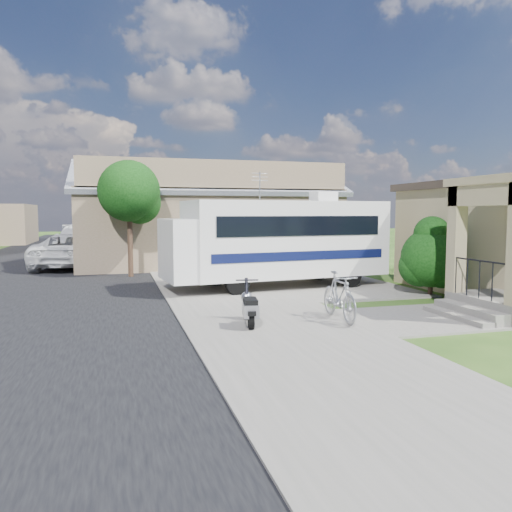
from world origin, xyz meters
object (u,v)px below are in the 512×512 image
object	(u,v)px
motorhome	(278,239)
scooter	(249,308)
bicycle	(339,299)
garden_hose	(445,309)
van	(79,240)
pickup_truck	(74,251)
shrub	(432,255)

from	to	relation	value
motorhome	scooter	xyz separation A→B (m)	(-2.45, -5.36, -1.20)
motorhome	bicycle	xyz separation A→B (m)	(-0.33, -5.47, -1.08)
motorhome	scooter	world-z (taller)	motorhome
scooter	garden_hose	world-z (taller)	scooter
van	garden_hose	world-z (taller)	van
bicycle	garden_hose	bearing A→B (deg)	8.99
motorhome	garden_hose	world-z (taller)	motorhome
pickup_truck	van	bearing A→B (deg)	-77.07
bicycle	van	distance (m)	21.57
shrub	scooter	world-z (taller)	shrub
garden_hose	pickup_truck	bearing A→B (deg)	126.20
scooter	pickup_truck	xyz separation A→B (m)	(-4.64, 13.78, 0.35)
shrub	pickup_truck	distance (m)	15.75
pickup_truck	garden_hose	bearing A→B (deg)	137.52
van	shrub	bearing A→B (deg)	-58.90
shrub	garden_hose	xyz separation A→B (m)	(-1.23, -2.36, -1.17)
shrub	van	bearing A→B (deg)	122.57
motorhome	pickup_truck	size ratio (longest dim) A/B	1.35
shrub	van	world-z (taller)	shrub
motorhome	shrub	size ratio (longest dim) A/B	3.15
motorhome	shrub	bearing A→B (deg)	-40.79
garden_hose	bicycle	bearing A→B (deg)	-173.21
bicycle	garden_hose	size ratio (longest dim) A/B	5.28
motorhome	scooter	size ratio (longest dim) A/B	5.21
bicycle	van	size ratio (longest dim) A/B	0.29
motorhome	pickup_truck	world-z (taller)	motorhome
bicycle	pickup_truck	bearing A→B (deg)	118.15
scooter	pickup_truck	bearing A→B (deg)	117.96
motorhome	pickup_truck	bearing A→B (deg)	123.47
van	garden_hose	distance (m)	22.45
motorhome	shrub	xyz separation A→B (m)	(4.03, -2.73, -0.40)
pickup_truck	van	xyz separation A→B (m)	(-0.18, 6.54, 0.13)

